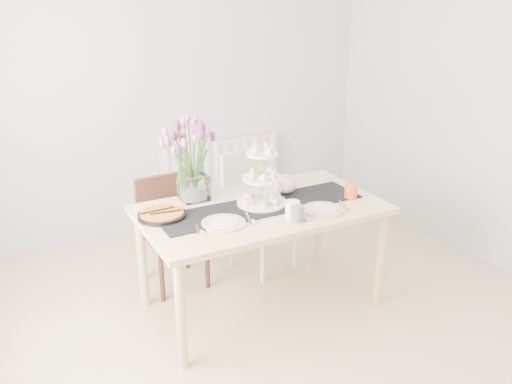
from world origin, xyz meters
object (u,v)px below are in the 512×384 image
cake_stand (262,185)px  mug_orange (351,191)px  chair_white (255,200)px  plate_right (323,210)px  plate_left (224,223)px  tart_tin (162,215)px  tulip_vase (192,149)px  cream_jug (281,182)px  radiator (221,171)px  dining_table (262,217)px  teapot (287,185)px  chair_brown (169,223)px  mug_grey (297,214)px  mug_white (292,209)px

cake_stand → mug_orange: cake_stand is taller
cake_stand → chair_white: bearing=66.5°
chair_white → plate_right: 0.84m
plate_left → tart_tin: bearing=137.0°
mug_orange → cake_stand: bearing=115.5°
tulip_vase → plate_left: (0.00, -0.48, -0.35)m
cake_stand → cream_jug: 0.36m
tart_tin → chair_white: bearing=25.6°
radiator → dining_table: size_ratio=0.75×
radiator → dining_table: bearing=-105.0°
dining_table → plate_right: size_ratio=5.88×
chair_white → teapot: size_ratio=4.45×
tart_tin → teapot: bearing=-0.8°
radiator → mug_orange: (0.18, -1.77, 0.35)m
chair_brown → mug_orange: size_ratio=7.81×
radiator → cream_jug: (-0.14, -1.37, 0.35)m
tart_tin → plate_right: (0.96, -0.39, -0.01)m
cake_stand → radiator: bearing=75.3°
cream_jug → mug_orange: (0.33, -0.40, 0.01)m
teapot → tart_tin: teapot is taller
plate_right → chair_white: bearing=94.7°
tulip_vase → plate_left: size_ratio=2.39×
tulip_vase → cream_jug: size_ratio=7.25×
tulip_vase → plate_right: tulip_vase is taller
cream_jug → mug_grey: 0.60m
chair_brown → mug_grey: 1.13m
chair_white → tulip_vase: 0.85m
dining_table → tulip_vase: 0.65m
radiator → mug_orange: bearing=-84.1°
dining_table → cake_stand: cake_stand is taller
radiator → mug_white: 1.93m
cream_jug → tart_tin: 0.94m
mug_grey → mug_white: size_ratio=0.94×
cream_jug → cake_stand: bearing=-151.1°
mug_orange → chair_white: bearing=69.3°
cake_stand → mug_orange: size_ratio=4.69×
mug_white → mug_orange: bearing=13.3°
plate_right → dining_table: bearing=142.1°
tulip_vase → tart_tin: tulip_vase is taller
tulip_vase → teapot: size_ratio=3.10×
dining_table → teapot: teapot is taller
dining_table → mug_orange: size_ratio=15.31×
tart_tin → mug_orange: bearing=-13.0°
tulip_vase → mug_white: bearing=-53.5°
dining_table → chair_white: chair_white is taller
chair_brown → tulip_vase: 0.71m
dining_table → tart_tin: size_ratio=5.20×
tart_tin → plate_left: tart_tin is taller
tulip_vase → teapot: tulip_vase is taller
mug_grey → mug_white: mug_white is taller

